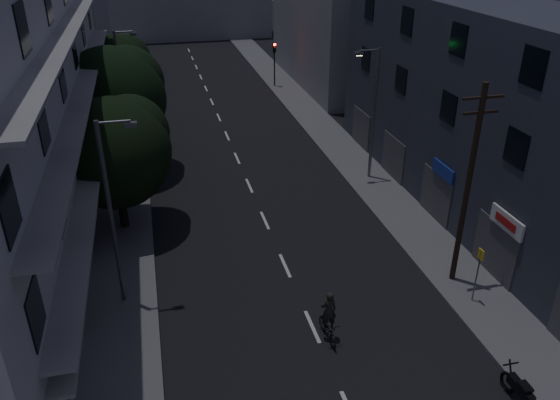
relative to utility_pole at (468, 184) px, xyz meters
name	(u,v)px	position (x,y,z in m)	size (l,w,h in m)	color
ground	(236,155)	(-7.05, 16.99, -4.87)	(160.00, 160.00, 0.00)	black
sidewalk_left	(125,165)	(-14.55, 16.99, -4.79)	(3.00, 90.00, 0.15)	#565659
sidewalk_right	(338,145)	(0.45, 16.99, -4.79)	(3.00, 90.00, 0.15)	#565659
lane_markings	(223,126)	(-7.05, 23.24, -4.86)	(0.15, 60.50, 0.01)	beige
building_left	(9,98)	(-19.03, 9.99, 2.13)	(7.00, 36.00, 14.00)	#B1B0AB
building_right	(494,116)	(4.94, 5.98, 0.63)	(6.19, 28.00, 11.00)	#2C303B
building_far_right	(327,15)	(4.95, 33.99, 1.63)	(6.00, 20.00, 13.00)	slate
tree_near	(115,149)	(-14.38, 8.50, -0.36)	(5.65, 5.65, 6.97)	black
tree_mid	(113,96)	(-14.58, 15.77, 0.26)	(6.47, 6.47, 7.96)	black
tree_far	(117,67)	(-14.67, 26.64, -0.52)	(5.42, 5.42, 6.71)	black
traffic_signal_far_right	(275,55)	(-0.43, 33.36, -1.77)	(0.28, 0.37, 4.10)	black
traffic_signal_far_left	(132,66)	(-13.68, 32.28, -1.77)	(0.28, 0.37, 4.10)	black
street_lamp_left_near	(113,207)	(-14.29, 1.93, -0.27)	(1.51, 0.25, 8.00)	#525559
street_lamp_right	(372,108)	(0.40, 11.26, -0.27)	(1.51, 0.25, 8.00)	slate
street_lamp_left_far	(123,84)	(-14.15, 20.49, -0.27)	(1.51, 0.25, 8.00)	#54575B
utility_pole	(468,184)	(0.00, 0.00, 0.00)	(1.80, 0.24, 9.00)	black
bus_stop_sign	(479,266)	(0.02, -1.65, -2.98)	(0.06, 0.35, 2.52)	#595B60
motorcycle	(520,392)	(-1.44, -6.92, -4.35)	(0.59, 2.05, 1.32)	black
cyclist	(328,323)	(-6.67, -2.28, -4.13)	(0.69, 1.76, 2.20)	black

